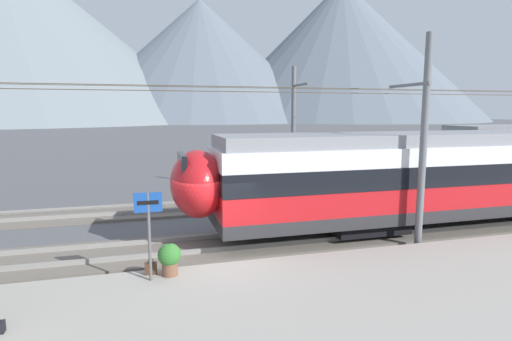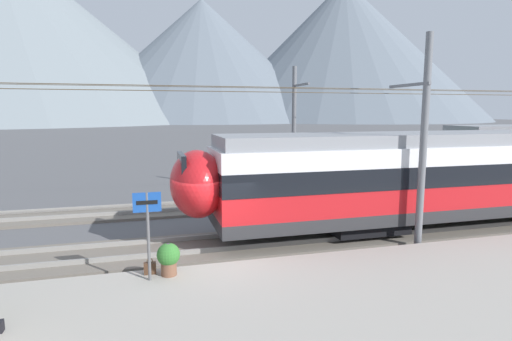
{
  "view_description": "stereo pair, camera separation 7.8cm",
  "coord_description": "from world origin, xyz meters",
  "px_view_note": "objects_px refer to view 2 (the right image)",
  "views": [
    {
      "loc": [
        -1.99,
        -11.75,
        4.66
      ],
      "look_at": [
        2.2,
        3.47,
        2.36
      ],
      "focal_mm": 28.59,
      "sensor_mm": 36.0,
      "label": 1
    },
    {
      "loc": [
        -1.92,
        -11.77,
        4.66
      ],
      "look_at": [
        2.2,
        3.47,
        2.36
      ],
      "focal_mm": 28.59,
      "sensor_mm": 36.0,
      "label": 2
    }
  ],
  "objects_px": {
    "catenary_mast_mid": "(421,138)",
    "platform_sign": "(148,216)",
    "potted_plant_by_shelter": "(168,257)",
    "handbag_near_sign": "(150,268)",
    "catenary_mast_far_side": "(295,128)"
  },
  "relations": [
    {
      "from": "catenary_mast_far_side",
      "to": "potted_plant_by_shelter",
      "type": "bearing_deg",
      "value": -125.57
    },
    {
      "from": "platform_sign",
      "to": "handbag_near_sign",
      "type": "relative_size",
      "value": 5.29
    },
    {
      "from": "catenary_mast_mid",
      "to": "potted_plant_by_shelter",
      "type": "relative_size",
      "value": 49.82
    },
    {
      "from": "catenary_mast_mid",
      "to": "potted_plant_by_shelter",
      "type": "xyz_separation_m",
      "value": [
        -8.35,
        -1.0,
        -2.93
      ]
    },
    {
      "from": "handbag_near_sign",
      "to": "catenary_mast_far_side",
      "type": "bearing_deg",
      "value": 52.08
    },
    {
      "from": "catenary_mast_mid",
      "to": "platform_sign",
      "type": "height_order",
      "value": "catenary_mast_mid"
    },
    {
      "from": "platform_sign",
      "to": "potted_plant_by_shelter",
      "type": "xyz_separation_m",
      "value": [
        0.5,
        0.21,
        -1.18
      ]
    },
    {
      "from": "potted_plant_by_shelter",
      "to": "catenary_mast_far_side",
      "type": "bearing_deg",
      "value": 54.43
    },
    {
      "from": "catenary_mast_far_side",
      "to": "handbag_near_sign",
      "type": "xyz_separation_m",
      "value": [
        -7.88,
        -10.12,
        -3.29
      ]
    },
    {
      "from": "platform_sign",
      "to": "handbag_near_sign",
      "type": "distance_m",
      "value": 1.59
    },
    {
      "from": "catenary_mast_mid",
      "to": "catenary_mast_far_side",
      "type": "xyz_separation_m",
      "value": [
        -0.95,
        9.34,
        0.01
      ]
    },
    {
      "from": "catenary_mast_far_side",
      "to": "platform_sign",
      "type": "distance_m",
      "value": 13.3
    },
    {
      "from": "catenary_mast_mid",
      "to": "handbag_near_sign",
      "type": "relative_size",
      "value": 99.78
    },
    {
      "from": "handbag_near_sign",
      "to": "catenary_mast_mid",
      "type": "bearing_deg",
      "value": 5.07
    },
    {
      "from": "catenary_mast_mid",
      "to": "platform_sign",
      "type": "relative_size",
      "value": 18.87
    }
  ]
}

